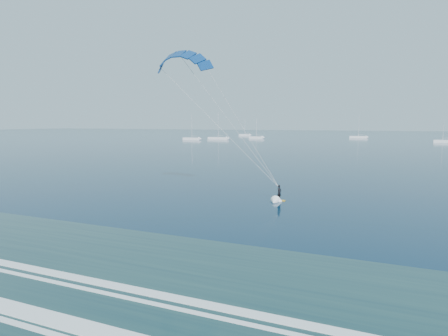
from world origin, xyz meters
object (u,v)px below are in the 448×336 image
sailboat_7 (218,138)px  sailboat_8 (245,135)px  sailboat_1 (256,137)px  kitesurfer_rig (230,122)px  sailboat_0 (192,139)px  sailboat_2 (358,137)px  sailboat_3 (443,141)px

sailboat_7 → sailboat_8: sailboat_7 is taller
sailboat_1 → sailboat_7: bearing=-127.7°
kitesurfer_rig → sailboat_0: (-79.40, 137.04, -7.99)m
sailboat_2 → sailboat_0: bearing=-141.5°
sailboat_2 → sailboat_1: bearing=-149.6°
sailboat_2 → sailboat_8: 72.61m
sailboat_7 → sailboat_8: bearing=97.4°
sailboat_1 → sailboat_0: bearing=-129.0°
sailboat_7 → kitesurfer_rig: bearing=-64.7°
kitesurfer_rig → sailboat_0: size_ratio=1.36×
sailboat_1 → sailboat_3: size_ratio=1.07×
sailboat_8 → sailboat_1: bearing=-61.0°
sailboat_1 → sailboat_2: (50.07, 29.35, 0.01)m
sailboat_0 → sailboat_3: size_ratio=1.23×
sailboat_3 → sailboat_0: bearing=-169.7°
sailboat_0 → sailboat_7: size_ratio=0.91×
kitesurfer_rig → sailboat_7: kitesurfer_rig is taller
sailboat_3 → sailboat_1: bearing=174.2°
kitesurfer_rig → sailboat_0: kitesurfer_rig is taller
sailboat_0 → sailboat_1: bearing=51.0°
sailboat_2 → sailboat_7: bearing=-143.4°
sailboat_8 → sailboat_0: bearing=-91.7°
sailboat_7 → sailboat_1: bearing=52.3°
kitesurfer_rig → sailboat_2: size_ratio=1.36×
kitesurfer_rig → sailboat_8: (-77.41, 205.86, -8.00)m
kitesurfer_rig → sailboat_2: 196.08m
sailboat_2 → kitesurfer_rig: bearing=-88.4°
sailboat_3 → kitesurfer_rig: bearing=-101.8°
sailboat_7 → sailboat_8: (-7.51, 57.90, -0.01)m
kitesurfer_rig → sailboat_1: 175.70m
sailboat_1 → sailboat_7: size_ratio=0.79×
kitesurfer_rig → sailboat_8: kitesurfer_rig is taller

